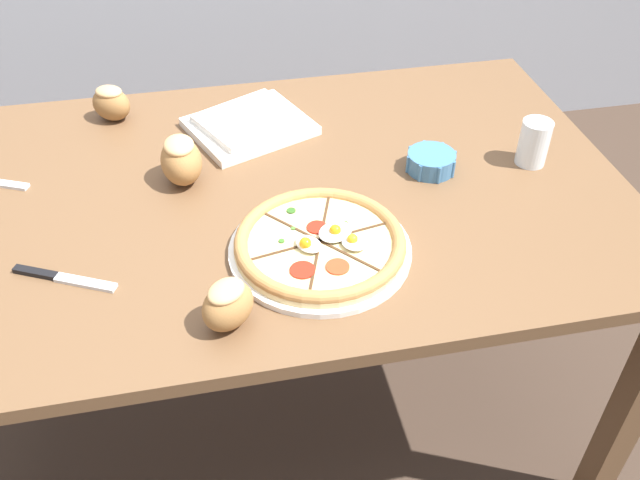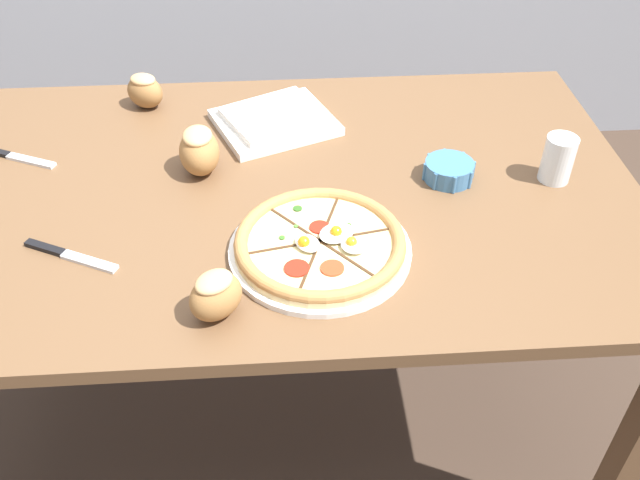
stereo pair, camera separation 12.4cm
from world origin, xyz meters
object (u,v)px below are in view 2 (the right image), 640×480
(bread_piece_mid, at_px, (145,90))
(knife_main, at_px, (14,156))
(napkin_folded, at_px, (275,120))
(water_glass, at_px, (557,161))
(bread_piece_near, at_px, (216,295))
(knife_spare, at_px, (69,255))
(dining_table, at_px, (272,218))
(bread_piece_far, at_px, (199,150))
(ramekin_bowl, at_px, (449,170))
(pizza, at_px, (320,244))

(bread_piece_mid, relative_size, knife_main, 0.59)
(napkin_folded, distance_m, water_glass, 0.64)
(bread_piece_near, bearing_deg, knife_spare, 149.98)
(dining_table, height_order, bread_piece_near, bread_piece_near)
(knife_spare, bearing_deg, bread_piece_far, 75.31)
(ramekin_bowl, relative_size, water_glass, 1.10)
(pizza, xyz_separation_m, knife_main, (-0.66, 0.36, -0.02))
(ramekin_bowl, height_order, water_glass, water_glass)
(ramekin_bowl, bearing_deg, pizza, -142.73)
(bread_piece_near, relative_size, water_glass, 1.18)
(ramekin_bowl, bearing_deg, water_glass, -4.08)
(pizza, bearing_deg, knife_main, 151.22)
(napkin_folded, relative_size, water_glass, 3.20)
(ramekin_bowl, height_order, knife_main, ramekin_bowl)
(ramekin_bowl, distance_m, bread_piece_mid, 0.76)
(bread_piece_mid, bearing_deg, water_glass, -22.42)
(bread_piece_far, bearing_deg, water_glass, -6.13)
(ramekin_bowl, xyz_separation_m, knife_spare, (-0.75, -0.20, -0.02))
(pizza, distance_m, napkin_folded, 0.46)
(pizza, distance_m, bread_piece_far, 0.37)
(ramekin_bowl, xyz_separation_m, bread_piece_near, (-0.47, -0.36, 0.02))
(ramekin_bowl, height_order, bread_piece_near, bread_piece_near)
(bread_piece_near, distance_m, bread_piece_far, 0.43)
(knife_spare, height_order, water_glass, water_glass)
(dining_table, relative_size, knife_spare, 8.31)
(pizza, height_order, bread_piece_far, bread_piece_far)
(dining_table, relative_size, bread_piece_near, 13.01)
(napkin_folded, xyz_separation_m, bread_piece_near, (-0.11, -0.60, 0.03))
(napkin_folded, xyz_separation_m, knife_main, (-0.58, -0.10, -0.01))
(pizza, xyz_separation_m, water_glass, (0.51, 0.20, 0.02))
(napkin_folded, relative_size, bread_piece_near, 2.71)
(knife_spare, bearing_deg, pizza, 23.54)
(ramekin_bowl, height_order, napkin_folded, ramekin_bowl)
(bread_piece_far, relative_size, knife_spare, 0.64)
(dining_table, xyz_separation_m, knife_main, (-0.56, 0.14, 0.09))
(pizza, height_order, napkin_folded, pizza)
(dining_table, relative_size, ramekin_bowl, 13.96)
(pizza, height_order, knife_main, pizza)
(bread_piece_near, relative_size, knife_spare, 0.64)
(napkin_folded, relative_size, bread_piece_far, 2.71)
(bread_piece_far, distance_m, knife_spare, 0.35)
(bread_piece_mid, relative_size, water_glass, 1.15)
(bread_piece_far, distance_m, water_glass, 0.75)
(bread_piece_near, height_order, bread_piece_far, bread_piece_far)
(dining_table, height_order, bread_piece_far, bread_piece_far)
(pizza, xyz_separation_m, bread_piece_near, (-0.18, -0.14, 0.03))
(dining_table, distance_m, bread_piece_mid, 0.48)
(dining_table, xyz_separation_m, water_glass, (0.60, -0.02, 0.13))
(bread_piece_mid, bearing_deg, ramekin_bowl, -27.70)
(bread_piece_mid, xyz_separation_m, knife_main, (-0.27, -0.21, -0.04))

